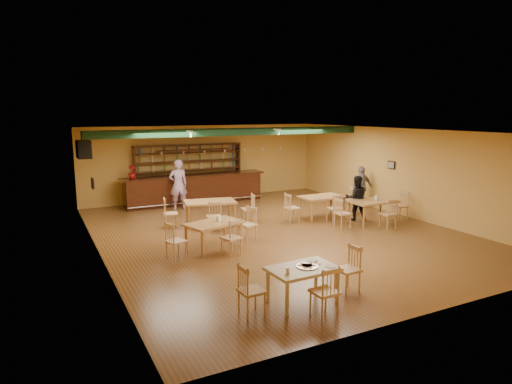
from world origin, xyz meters
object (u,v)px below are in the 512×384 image
patron_right_a (356,198)px  dining_table_b (322,207)px  dining_table_a (210,213)px  dining_table_c (214,236)px  dining_table_d (372,212)px  patron_bar (178,185)px  bar_counter (195,189)px  near_table (303,285)px

patron_right_a → dining_table_b: bearing=-17.9°
dining_table_a → patron_right_a: bearing=-7.0°
dining_table_a → dining_table_b: bearing=0.5°
dining_table_c → dining_table_d: dining_table_d is taller
dining_table_d → patron_bar: bearing=135.9°
bar_counter → patron_bar: bearing=-137.6°
dining_table_d → dining_table_a: bearing=156.1°
bar_counter → dining_table_c: (-1.51, -5.89, -0.20)m
near_table → bar_counter: bearing=80.6°
dining_table_b → patron_bar: size_ratio=0.80×
near_table → dining_table_b: bearing=49.7°
patron_bar → dining_table_d: bearing=139.9°
patron_bar → patron_right_a: 6.37m
dining_table_c → patron_bar: patron_bar is taller
bar_counter → near_table: 9.80m
dining_table_c → dining_table_d: size_ratio=0.97×
near_table → patron_right_a: (5.09, 4.67, 0.40)m
patron_right_a → bar_counter: bearing=-25.5°
dining_table_a → patron_right_a: 4.83m
dining_table_b → dining_table_a: bearing=168.3°
dining_table_c → near_table: bearing=-102.5°
dining_table_b → near_table: dining_table_b is taller
dining_table_d → near_table: dining_table_d is taller
dining_table_a → dining_table_c: (-0.80, -2.37, -0.03)m
patron_right_a → patron_bar: bearing=-14.4°
dining_table_b → patron_bar: bearing=138.5°
dining_table_b → dining_table_d: bearing=-55.0°
near_table → dining_table_c: bearing=92.0°
bar_counter → dining_table_a: bearing=-101.3°
dining_table_a → near_table: bearing=-83.4°
dining_table_a → patron_right_a: (4.57, -1.52, 0.35)m
near_table → patron_bar: (0.33, 8.89, 0.58)m
near_table → patron_bar: bearing=85.7°
bar_counter → dining_table_a: size_ratio=3.62×
bar_counter → near_table: size_ratio=4.43×
bar_counter → patron_bar: 1.28m
dining_table_b → dining_table_c: (-4.57, -1.65, -0.01)m
dining_table_a → dining_table_d: (4.77, -2.12, -0.02)m
patron_bar → patron_right_a: size_ratio=1.24×
dining_table_a → dining_table_b: dining_table_a is taller
dining_table_b → dining_table_c: dining_table_b is taller
dining_table_a → dining_table_b: (3.77, -0.72, -0.02)m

